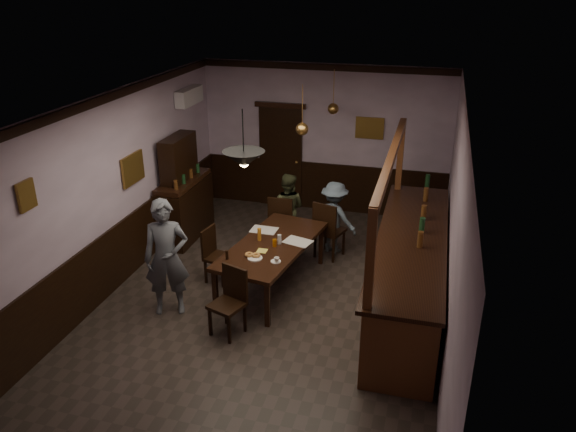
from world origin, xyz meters
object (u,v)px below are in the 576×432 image
(chair_near, at_px, (230,298))
(pendant_iron, at_px, (244,159))
(chair_far_right, at_px, (328,228))
(pendant_brass_far, at_px, (333,109))
(person_seated_left, at_px, (287,209))
(bar_counter, at_px, (410,270))
(person_seated_right, at_px, (334,218))
(dining_table, at_px, (272,247))
(person_standing, at_px, (167,258))
(chair_far_left, at_px, (282,220))
(sideboard, at_px, (184,198))
(pendant_brass_mid, at_px, (302,129))
(chair_side, at_px, (215,252))
(coffee_cup, at_px, (277,260))
(soda_can, at_px, (275,243))

(chair_near, relative_size, pendant_iron, 1.24)
(chair_far_right, height_order, pendant_brass_far, pendant_brass_far)
(person_seated_left, bearing_deg, bar_counter, 145.70)
(person_seated_right, relative_size, bar_counter, 0.31)
(dining_table, distance_m, person_standing, 1.64)
(chair_far_left, relative_size, sideboard, 0.52)
(chair_far_right, distance_m, bar_counter, 1.88)
(pendant_iron, relative_size, pendant_brass_far, 0.96)
(pendant_brass_mid, xyz_separation_m, pendant_brass_far, (0.20, 1.55, 0.00))
(chair_far_right, xyz_separation_m, bar_counter, (1.46, -1.18, 0.03))
(chair_side, height_order, pendant_brass_far, pendant_brass_far)
(bar_counter, bearing_deg, chair_far_right, 140.98)
(sideboard, bearing_deg, dining_table, -32.85)
(coffee_cup, bearing_deg, chair_far_left, 113.04)
(dining_table, height_order, person_seated_left, person_seated_left)
(chair_far_right, xyz_separation_m, pendant_iron, (-0.77, -1.97, 1.77))
(chair_far_right, height_order, pendant_brass_mid, pendant_brass_mid)
(pendant_iron, relative_size, pendant_brass_mid, 0.96)
(chair_far_left, bearing_deg, pendant_iron, 89.89)
(sideboard, relative_size, pendant_brass_mid, 2.38)
(dining_table, bearing_deg, sideboard, 147.15)
(pendant_brass_far, bearing_deg, pendant_iron, -98.97)
(pendant_brass_mid, bearing_deg, sideboard, 172.18)
(pendant_brass_mid, bearing_deg, chair_far_right, 17.26)
(bar_counter, bearing_deg, person_seated_left, 144.90)
(soda_can, bearing_deg, pendant_brass_mid, 83.00)
(chair_near, bearing_deg, bar_counter, 48.96)
(sideboard, bearing_deg, soda_can, -33.60)
(dining_table, relative_size, chair_side, 2.59)
(chair_near, bearing_deg, pendant_brass_far, 100.60)
(person_standing, height_order, person_seated_right, person_standing)
(person_seated_right, distance_m, coffee_cup, 2.10)
(sideboard, xyz_separation_m, pendant_brass_far, (2.51, 1.23, 1.53))
(soda_can, height_order, pendant_iron, pendant_iron)
(person_seated_right, height_order, pendant_brass_mid, pendant_brass_mid)
(dining_table, xyz_separation_m, chair_near, (-0.20, -1.31, -0.16))
(chair_near, bearing_deg, sideboard, 144.97)
(soda_can, xyz_separation_m, pendant_iron, (-0.20, -0.71, 1.53))
(sideboard, relative_size, pendant_iron, 2.49)
(person_standing, xyz_separation_m, person_seated_right, (1.94, 2.52, -0.22))
(person_standing, height_order, pendant_iron, pendant_iron)
(chair_side, bearing_deg, chair_far_right, -41.84)
(chair_far_left, bearing_deg, chair_far_right, 167.87)
(person_seated_right, xyz_separation_m, pendant_iron, (-0.83, -2.25, 1.69))
(chair_far_right, bearing_deg, soda_can, 84.25)
(coffee_cup, height_order, pendant_iron, pendant_iron)
(chair_side, height_order, pendant_iron, pendant_iron)
(chair_far_right, distance_m, pendant_iron, 2.75)
(chair_far_left, height_order, soda_can, chair_far_left)
(chair_far_left, xyz_separation_m, person_seated_right, (0.92, 0.13, 0.10))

